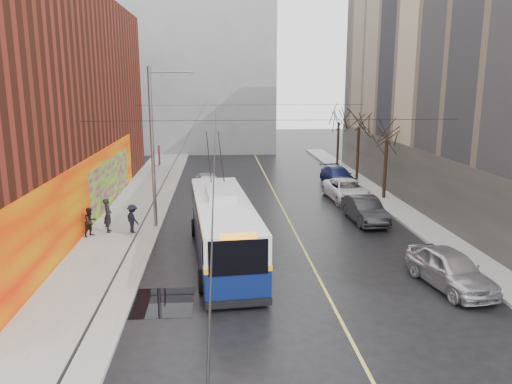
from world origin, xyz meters
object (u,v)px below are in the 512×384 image
(parked_car_d, at_px, (338,176))
(streetlight_pole, at_px, (155,144))
(parked_car_a, at_px, (450,269))
(parked_car_b, at_px, (365,210))
(parked_car_c, at_px, (347,190))
(pedestrian_a, at_px, (108,215))
(tree_far, at_px, (339,114))
(pedestrian_c, at_px, (133,219))
(tree_mid, at_px, (359,118))
(tree_near, at_px, (387,129))
(pedestrian_b, at_px, (90,222))
(following_car, at_px, (208,183))
(trolleybus, at_px, (223,228))

(parked_car_d, bearing_deg, streetlight_pole, -144.64)
(parked_car_a, height_order, parked_car_b, parked_car_a)
(parked_car_c, xyz_separation_m, pedestrian_a, (-15.04, -6.84, 0.34))
(tree_far, distance_m, parked_car_b, 20.32)
(streetlight_pole, xyz_separation_m, pedestrian_c, (-1.23, -1.20, -3.91))
(streetlight_pole, height_order, tree_mid, streetlight_pole)
(tree_near, xyz_separation_m, parked_car_c, (-2.69, -0.15, -4.23))
(pedestrian_a, relative_size, pedestrian_b, 1.20)
(parked_car_d, bearing_deg, parked_car_c, -102.70)
(tree_far, xyz_separation_m, parked_car_d, (-2.00, -8.55, -4.44))
(tree_far, xyz_separation_m, pedestrian_c, (-16.37, -21.20, -4.21))
(parked_car_b, relative_size, following_car, 1.01)
(following_car, bearing_deg, parked_car_b, -48.81)
(following_car, bearing_deg, trolleybus, -92.79)
(parked_car_b, xyz_separation_m, following_car, (-9.45, 8.53, 0.02))
(pedestrian_c, bearing_deg, parked_car_c, -101.83)
(trolleybus, xyz_separation_m, pedestrian_b, (-6.99, 3.61, -0.59))
(streetlight_pole, height_order, pedestrian_c, streetlight_pole)
(tree_far, bearing_deg, tree_near, -90.00)
(tree_mid, bearing_deg, trolleybus, -122.20)
(tree_mid, bearing_deg, tree_near, -90.00)
(parked_car_d, height_order, pedestrian_a, pedestrian_a)
(parked_car_d, distance_m, pedestrian_c, 19.15)
(streetlight_pole, height_order, tree_near, streetlight_pole)
(tree_mid, bearing_deg, tree_far, 90.00)
(tree_near, distance_m, parked_car_a, 16.08)
(pedestrian_c, bearing_deg, following_car, -60.05)
(pedestrian_a, distance_m, pedestrian_b, 1.05)
(tree_far, bearing_deg, parked_car_b, -98.83)
(parked_car_c, distance_m, pedestrian_b, 17.51)
(pedestrian_b, bearing_deg, tree_near, -31.71)
(tree_mid, height_order, pedestrian_a, tree_mid)
(parked_car_d, bearing_deg, tree_far, 71.10)
(tree_mid, xyz_separation_m, tree_far, (0.00, 7.00, -0.11))
(tree_far, bearing_deg, streetlight_pole, -127.12)
(pedestrian_a, xyz_separation_m, pedestrian_c, (1.35, -0.21, -0.15))
(parked_car_c, xyz_separation_m, following_car, (-9.81, 3.07, 0.02))
(tree_near, height_order, parked_car_b, tree_near)
(tree_far, height_order, parked_car_d, tree_far)
(trolleybus, distance_m, pedestrian_a, 7.56)
(trolleybus, height_order, parked_car_a, trolleybus)
(tree_mid, bearing_deg, parked_car_b, -103.58)
(trolleybus, height_order, parked_car_b, trolleybus)
(tree_mid, xyz_separation_m, parked_car_b, (-3.05, -12.61, -4.50))
(parked_car_d, relative_size, following_car, 1.08)
(tree_mid, relative_size, pedestrian_b, 4.27)
(tree_mid, distance_m, parked_car_d, 5.20)
(tree_far, relative_size, parked_car_a, 1.43)
(tree_near, relative_size, trolleybus, 0.55)
(streetlight_pole, xyz_separation_m, following_car, (2.65, 8.92, -4.08))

